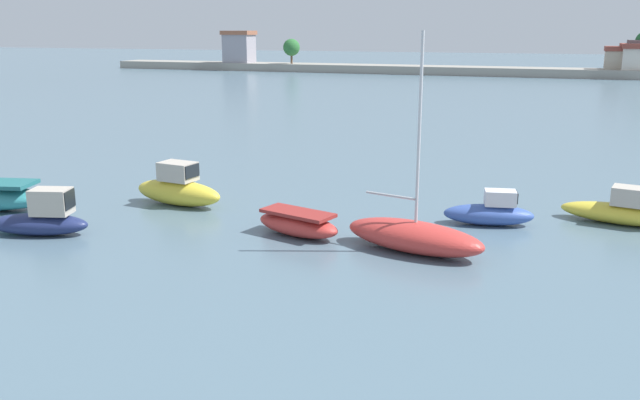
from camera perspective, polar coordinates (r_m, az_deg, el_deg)
moored_boat_2 at (r=25.38m, az=-22.83°, el=-1.47°), size 3.76×2.08×1.69m
moored_boat_3 at (r=27.98m, az=-12.12°, el=0.93°), size 4.25×1.75×1.81m
moored_boat_4 at (r=23.41m, az=-1.92°, el=-2.06°), size 3.54×2.14×0.88m
moored_boat_5 at (r=21.92m, az=8.08°, el=-3.07°), size 5.08×2.78×7.06m
moored_boat_6 at (r=25.44m, az=14.45°, el=-1.03°), size 3.46×1.74×1.33m
moored_boat_7 at (r=27.21m, az=24.75°, el=-0.80°), size 4.48×2.06×1.43m
distant_shoreline at (r=108.69m, az=15.14°, el=11.30°), size 120.33×6.79×7.09m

